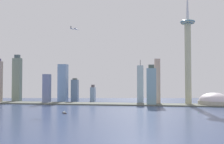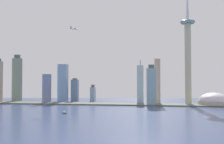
{
  "view_description": "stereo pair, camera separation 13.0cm",
  "coord_description": "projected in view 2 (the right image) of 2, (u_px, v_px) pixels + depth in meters",
  "views": [
    {
      "loc": [
        163.32,
        -204.67,
        62.6
      ],
      "look_at": [
        48.31,
        501.07,
        88.95
      ],
      "focal_mm": 42.04,
      "sensor_mm": 36.0,
      "label": 1
    },
    {
      "loc": [
        163.45,
        -204.65,
        62.6
      ],
      "look_at": [
        48.31,
        501.07,
        88.95
      ],
      "focal_mm": 42.04,
      "sensor_mm": 36.0,
      "label": 2
    }
  ],
  "objects": [
    {
      "name": "observation_tower",
      "position": [
        188.0,
        50.0,
        702.16
      ],
      "size": [
        39.28,
        39.28,
        326.66
      ],
      "color": "beige",
      "rests_on": "ground"
    },
    {
      "name": "boat_0",
      "position": [
        64.0,
        113.0,
        516.89
      ],
      "size": [
        13.59,
        17.94,
        6.14
      ],
      "rotation": [
        0.0,
        0.0,
        5.23
      ],
      "color": "black",
      "rests_on": "ground"
    },
    {
      "name": "skyscraper_7",
      "position": [
        75.0,
        90.0,
        816.72
      ],
      "size": [
        20.73,
        17.08,
        73.1
      ],
      "color": "slate",
      "rests_on": "ground"
    },
    {
      "name": "skyscraper_0",
      "position": [
        157.0,
        82.0,
        721.57
      ],
      "size": [
        15.72,
        17.35,
        125.6
      ],
      "color": "#C4A492",
      "rests_on": "ground"
    },
    {
      "name": "skyscraper_6",
      "position": [
        151.0,
        86.0,
        687.25
      ],
      "size": [
        24.97,
        17.45,
        107.26
      ],
      "color": "#82A9B6",
      "rests_on": "ground"
    },
    {
      "name": "skyscraper_9",
      "position": [
        140.0,
        84.0,
        767.51
      ],
      "size": [
        18.33,
        13.96,
        126.11
      ],
      "color": "#A1BAC4",
      "rests_on": "ground"
    },
    {
      "name": "stadium_dome",
      "position": [
        214.0,
        101.0,
        686.41
      ],
      "size": [
        82.43,
        82.43,
        41.92
      ],
      "color": "#B5AE9D",
      "rests_on": "ground"
    },
    {
      "name": "waterfront_pier",
      "position": [
        95.0,
        104.0,
        721.49
      ],
      "size": [
        894.55,
        63.81,
        3.31
      ],
      "primitive_type": "cube",
      "color": "#5F6459",
      "rests_on": "ground"
    },
    {
      "name": "airplane",
      "position": [
        74.0,
        29.0,
        677.85
      ],
      "size": [
        19.62,
        21.33,
        7.37
      ],
      "rotation": [
        0.0,
        0.0,
        0.86
      ],
      "color": "silver"
    },
    {
      "name": "channel_buoy_0",
      "position": [
        199.0,
        113.0,
        520.06
      ],
      "size": [
        1.39,
        1.39,
        1.71
      ],
      "primitive_type": "cone",
      "color": "green",
      "rests_on": "ground"
    },
    {
      "name": "skyscraper_1",
      "position": [
        47.0,
        89.0,
        751.99
      ],
      "size": [
        18.83,
        20.46,
        84.03
      ],
      "color": "#737FA7",
      "rests_on": "ground"
    },
    {
      "name": "skyscraper_8",
      "position": [
        63.0,
        83.0,
        810.32
      ],
      "size": [
        26.34,
        26.07,
        116.24
      ],
      "color": "#789BC3",
      "rests_on": "ground"
    },
    {
      "name": "skyscraper_5",
      "position": [
        93.0,
        94.0,
        831.37
      ],
      "size": [
        13.7,
        21.58,
        52.95
      ],
      "color": "#8BA6B6",
      "rests_on": "ground"
    },
    {
      "name": "skyscraper_4",
      "position": [
        17.0,
        79.0,
        816.28
      ],
      "size": [
        25.02,
        18.06,
        146.66
      ],
      "color": "gray",
      "rests_on": "ground"
    }
  ]
}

